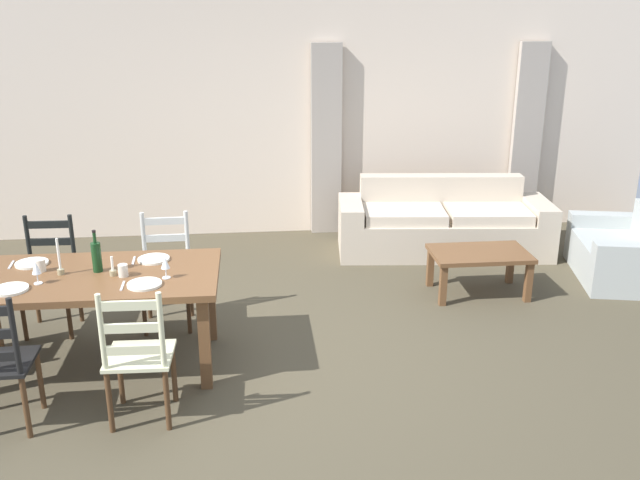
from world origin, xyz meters
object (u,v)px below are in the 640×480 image
wine_glass_near_right (165,264)px  wine_glass_near_left (36,269)px  dining_chair_near_right (138,356)px  armchair_upholstered (627,254)px  dining_chair_far_left (50,275)px  coffee_cup_primary (123,270)px  couch (443,225)px  coffee_cup_secondary (41,265)px  dining_chair_far_right (166,271)px  dining_table (87,286)px  wine_bottle (97,256)px  coffee_table (479,258)px

wine_glass_near_right → wine_glass_near_left: bearing=-178.9°
dining_chair_near_right → armchair_upholstered: (4.45, 2.07, -0.23)m
dining_chair_far_left → coffee_cup_primary: size_ratio=10.67×
dining_chair_near_right → coffee_cup_primary: dining_chair_near_right is taller
wine_glass_near_left → couch: size_ratio=0.07×
coffee_cup_secondary → dining_chair_far_right: bearing=37.3°
wine_glass_near_right → dining_table: bearing=167.7°
dining_chair_far_right → wine_bottle: size_ratio=3.04×
coffee_table → dining_chair_near_right: bearing=-147.2°
coffee_table → armchair_upholstered: armchair_upholstered is taller
dining_table → coffee_cup_primary: bearing=-12.7°
dining_chair_far_left → wine_glass_near_right: (1.06, -0.84, 0.38)m
dining_table → couch: (3.29, 2.29, -0.37)m
wine_bottle → coffee_cup_secondary: 0.42m
dining_chair_near_right → coffee_table: dining_chair_near_right is taller
dining_chair_far_left → coffee_table: bearing=5.4°
dining_chair_near_right → wine_bottle: (-0.38, 0.82, 0.39)m
wine_bottle → dining_chair_far_right: bearing=58.9°
dining_table → couch: 4.03m
wine_glass_near_left → armchair_upholstered: bearing=15.6°
dining_chair_near_right → wine_bottle: size_ratio=3.04×
coffee_cup_primary → coffee_cup_secondary: bearing=165.2°
wine_glass_near_right → coffee_cup_secondary: wine_glass_near_right is taller
wine_glass_near_right → coffee_cup_primary: wine_glass_near_right is taller
wine_glass_near_right → coffee_table: size_ratio=0.18×
dining_chair_far_right → wine_glass_near_left: 1.22m
dining_chair_near_right → dining_chair_far_right: (0.02, 1.48, 0.00)m
wine_bottle → coffee_cup_primary: wine_bottle is taller
dining_chair_far_left → coffee_cup_secondary: size_ratio=10.67×
dining_chair_far_right → coffee_cup_secondary: size_ratio=10.67×
coffee_cup_secondary → coffee_table: 3.80m
dining_chair_far_left → wine_glass_near_left: bearing=-78.4°
dining_chair_near_right → wine_glass_near_right: 0.75m
couch → armchair_upholstered: size_ratio=1.80×
wine_glass_near_left → armchair_upholstered: wine_glass_near_left is taller
wine_glass_near_left → wine_glass_near_right: bearing=1.1°
dining_table → wine_glass_near_right: 0.63m
coffee_cup_primary → dining_chair_far_left: bearing=133.8°
dining_chair_far_right → wine_glass_near_right: bearing=-82.6°
coffee_cup_primary → coffee_cup_secondary: (-0.62, 0.16, 0.00)m
dining_table → coffee_cup_secondary: (-0.34, 0.10, 0.13)m
coffee_table → armchair_upholstered: size_ratio=0.69×
coffee_cup_secondary → dining_chair_far_left: bearing=102.1°
dining_table → armchair_upholstered: (4.90, 1.31, -0.41)m
wine_glass_near_left → wine_glass_near_right: size_ratio=1.00×
wine_bottle → wine_glass_near_left: size_ratio=1.96×
coffee_cup_primary → couch: bearing=37.9°
dining_chair_far_right → couch: (2.82, 1.57, -0.19)m
wine_bottle → coffee_cup_primary: (0.20, -0.12, -0.07)m
dining_chair_far_right → coffee_cup_secondary: (-0.82, -0.62, 0.32)m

